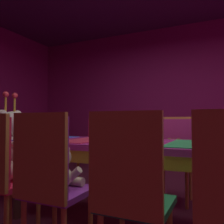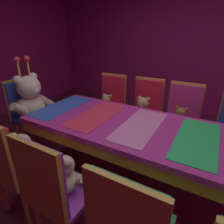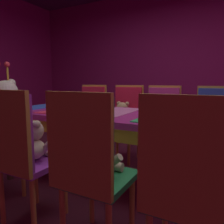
# 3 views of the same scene
# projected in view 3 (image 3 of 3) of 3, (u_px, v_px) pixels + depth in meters

# --- Properties ---
(ground_plane) EXTENTS (7.90, 7.90, 0.00)m
(ground_plane) POSITION_uv_depth(u_px,v_px,m) (113.00, 186.00, 2.23)
(ground_plane) COLOR #591E33
(wall_right) EXTENTS (0.12, 6.40, 2.80)m
(wall_right) POSITION_uv_depth(u_px,v_px,m) (176.00, 63.00, 4.31)
(wall_right) COLOR #8C1959
(wall_right) RESTS_ON ground_plane
(banquet_table) EXTENTS (0.90, 2.33, 0.75)m
(banquet_table) POSITION_uv_depth(u_px,v_px,m) (113.00, 121.00, 2.14)
(banquet_table) COLOR #B22D8C
(banquet_table) RESTS_ON ground_plane
(chair_left_0) EXTENTS (0.42, 0.41, 0.98)m
(chair_left_0) POSITION_uv_depth(u_px,v_px,m) (187.00, 180.00, 1.00)
(chair_left_0) COLOR #268C4C
(chair_left_0) RESTS_ON ground_plane
(teddy_left_0) EXTENTS (0.24, 0.31, 0.30)m
(teddy_left_0) POSITION_uv_depth(u_px,v_px,m) (192.00, 171.00, 1.13)
(teddy_left_0) COLOR beige
(teddy_left_0) RESTS_ON chair_left_0
(chair_left_1) EXTENTS (0.42, 0.41, 0.98)m
(chair_left_1) POSITION_uv_depth(u_px,v_px,m) (87.00, 160.00, 1.25)
(chair_left_1) COLOR #268C4C
(chair_left_1) RESTS_ON ground_plane
(teddy_left_1) EXTENTS (0.23, 0.29, 0.28)m
(teddy_left_1) POSITION_uv_depth(u_px,v_px,m) (100.00, 156.00, 1.38)
(teddy_left_1) COLOR beige
(teddy_left_1) RESTS_ON chair_left_1
(chair_left_2) EXTENTS (0.42, 0.41, 0.98)m
(chair_left_2) POSITION_uv_depth(u_px,v_px,m) (18.00, 146.00, 1.51)
(chair_left_2) COLOR purple
(chair_left_2) RESTS_ON ground_plane
(teddy_left_2) EXTENTS (0.25, 0.32, 0.30)m
(teddy_left_2) POSITION_uv_depth(u_px,v_px,m) (34.00, 143.00, 1.64)
(teddy_left_2) COLOR beige
(teddy_left_2) RESTS_ON chair_left_2
(chair_right_0) EXTENTS (0.42, 0.41, 0.98)m
(chair_right_0) POSITION_uv_depth(u_px,v_px,m) (214.00, 121.00, 2.49)
(chair_right_0) COLOR #2D47B2
(chair_right_0) RESTS_ON ground_plane
(teddy_right_0) EXTENTS (0.22, 0.29, 0.27)m
(teddy_right_0) POSITION_uv_depth(u_px,v_px,m) (213.00, 125.00, 2.36)
(teddy_right_0) COLOR tan
(teddy_right_0) RESTS_ON chair_right_0
(chair_right_1) EXTENTS (0.42, 0.41, 0.98)m
(chair_right_1) POSITION_uv_depth(u_px,v_px,m) (162.00, 117.00, 2.77)
(chair_right_1) COLOR #CC338C
(chair_right_1) RESTS_ON ground_plane
(teddy_right_1) EXTENTS (0.23, 0.29, 0.28)m
(teddy_right_1) POSITION_uv_depth(u_px,v_px,m) (159.00, 120.00, 2.64)
(teddy_right_1) COLOR brown
(teddy_right_1) RESTS_ON chair_right_1
(chair_right_2) EXTENTS (0.42, 0.41, 0.98)m
(chair_right_2) POSITION_uv_depth(u_px,v_px,m) (127.00, 114.00, 3.01)
(chair_right_2) COLOR red
(chair_right_2) RESTS_ON ground_plane
(teddy_right_2) EXTENTS (0.26, 0.34, 0.32)m
(teddy_right_2) POSITION_uv_depth(u_px,v_px,m) (122.00, 116.00, 2.89)
(teddy_right_2) COLOR tan
(teddy_right_2) RESTS_ON chair_right_2
(chair_right_3) EXTENTS (0.42, 0.41, 0.98)m
(chair_right_3) POSITION_uv_depth(u_px,v_px,m) (92.00, 112.00, 3.27)
(chair_right_3) COLOR red
(chair_right_3) RESTS_ON ground_plane
(teddy_right_3) EXTENTS (0.22, 0.28, 0.27)m
(teddy_right_3) POSITION_uv_depth(u_px,v_px,m) (86.00, 114.00, 3.14)
(teddy_right_3) COLOR tan
(teddy_right_3) RESTS_ON chair_right_3
(throne_chair) EXTENTS (0.41, 0.42, 0.98)m
(throne_chair) POSITION_uv_depth(u_px,v_px,m) (0.00, 115.00, 2.94)
(throne_chair) COLOR #2D47B2
(throne_chair) RESTS_ON ground_plane
(king_teddy_bear) EXTENTS (0.65, 0.50, 0.83)m
(king_teddy_bear) POSITION_uv_depth(u_px,v_px,m) (7.00, 106.00, 2.85)
(king_teddy_bear) COLOR silver
(king_teddy_bear) RESTS_ON throne_chair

